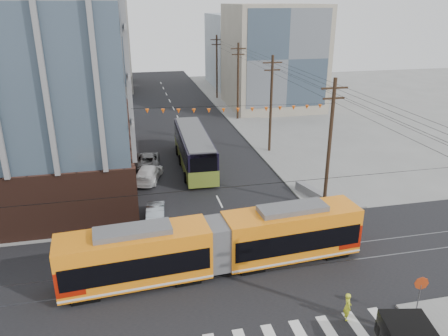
{
  "coord_description": "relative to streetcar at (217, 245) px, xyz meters",
  "views": [
    {
      "loc": [
        -7.16,
        -19.94,
        16.56
      ],
      "look_at": [
        -0.33,
        10.68,
        4.44
      ],
      "focal_mm": 35.0,
      "sensor_mm": 36.0,
      "label": 1
    }
  ],
  "objects": [
    {
      "name": "pedestrian",
      "position": [
        6.04,
        -6.19,
        -1.05
      ],
      "size": [
        0.52,
        0.68,
        1.68
      ],
      "primitive_type": "imported",
      "rotation": [
        0.0,
        0.0,
        1.37
      ],
      "color": "yellow",
      "rests_on": "ground"
    },
    {
      "name": "ground",
      "position": [
        2.32,
        -3.89,
        -1.89
      ],
      "size": [
        160.0,
        160.0,
        0.0
      ],
      "primitive_type": "plane",
      "color": "slate"
    },
    {
      "name": "stop_sign",
      "position": [
        9.74,
        -7.06,
        -0.59
      ],
      "size": [
        0.91,
        0.91,
        2.59
      ],
      "primitive_type": null,
      "rotation": [
        0.0,
        0.0,
        -0.17
      ],
      "color": "#A7320F",
      "rests_on": "ground"
    },
    {
      "name": "parked_car_grey",
      "position": [
        -3.26,
        20.26,
        -1.15
      ],
      "size": [
        2.78,
        5.44,
        1.47
      ],
      "primitive_type": "imported",
      "rotation": [
        0.0,
        0.0,
        3.08
      ],
      "color": "#555657",
      "rests_on": "ground"
    },
    {
      "name": "city_bus",
      "position": [
        1.56,
        19.34,
        0.01
      ],
      "size": [
        3.2,
        13.47,
        3.8
      ],
      "primitive_type": null,
      "rotation": [
        0.0,
        0.0,
        -0.02
      ],
      "color": "black",
      "rests_on": "ground"
    },
    {
      "name": "streetcar",
      "position": [
        0.0,
        0.0,
        0.0
      ],
      "size": [
        19.71,
        4.14,
        3.77
      ],
      "primitive_type": null,
      "rotation": [
        0.0,
        0.0,
        0.07
      ],
      "color": "orange",
      "rests_on": "ground"
    },
    {
      "name": "parked_car_silver",
      "position": [
        -3.38,
        7.92,
        -1.22
      ],
      "size": [
        1.79,
        4.16,
        1.33
      ],
      "primitive_type": "imported",
      "rotation": [
        0.0,
        0.0,
        3.05
      ],
      "color": "gray",
      "rests_on": "ground"
    },
    {
      "name": "bg_bldg_nw_far",
      "position": [
        -11.68,
        68.11,
        8.11
      ],
      "size": [
        16.0,
        18.0,
        20.0
      ],
      "primitive_type": "cube",
      "color": "gray",
      "rests_on": "ground"
    },
    {
      "name": "bg_bldg_nw_near",
      "position": [
        -14.68,
        48.11,
        7.11
      ],
      "size": [
        18.0,
        16.0,
        18.0
      ],
      "primitive_type": "cube",
      "color": "#8C99A5",
      "rests_on": "ground"
    },
    {
      "name": "utility_pole_far",
      "position": [
        10.82,
        52.11,
        3.61
      ],
      "size": [
        0.3,
        0.3,
        11.0
      ],
      "primitive_type": "cylinder",
      "color": "black",
      "rests_on": "ground"
    },
    {
      "name": "parked_car_white",
      "position": [
        -3.45,
        16.36,
        -1.12
      ],
      "size": [
        3.52,
        5.67,
        1.53
      ],
      "primitive_type": "imported",
      "rotation": [
        0.0,
        0.0,
        2.86
      ],
      "color": "silver",
      "rests_on": "ground"
    },
    {
      "name": "jersey_barrier",
      "position": [
        10.62,
        8.99,
        -1.45
      ],
      "size": [
        2.11,
        4.49,
        0.88
      ],
      "primitive_type": "cube",
      "rotation": [
        0.0,
        0.0,
        0.27
      ],
      "color": "gray",
      "rests_on": "ground"
    },
    {
      "name": "bg_bldg_ne_near",
      "position": [
        18.32,
        44.11,
        6.11
      ],
      "size": [
        14.0,
        14.0,
        16.0
      ],
      "primitive_type": "cube",
      "color": "gray",
      "rests_on": "ground"
    },
    {
      "name": "bg_bldg_ne_far",
      "position": [
        20.32,
        64.11,
        5.11
      ],
      "size": [
        16.0,
        16.0,
        14.0
      ],
      "primitive_type": "cube",
      "color": "#8C99A5",
      "rests_on": "ground"
    }
  ]
}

